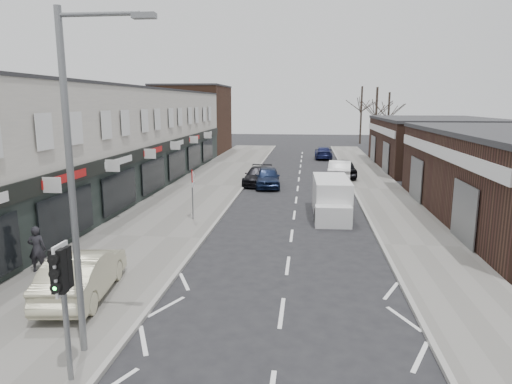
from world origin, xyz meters
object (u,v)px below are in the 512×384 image
(street_lamp, at_px, (77,168))
(pedestrian, at_px, (37,249))
(warning_sign, at_px, (193,180))
(parked_car_left_a, at_px, (268,177))
(parked_car_right_a, at_px, (340,170))
(sedan_on_pavement, at_px, (83,274))
(white_van, at_px, (331,198))
(traffic_light, at_px, (62,281))
(parked_car_left_b, at_px, (258,176))
(parked_car_right_c, at_px, (323,153))
(parked_car_right_b, at_px, (342,168))

(street_lamp, distance_m, pedestrian, 7.46)
(street_lamp, xyz_separation_m, warning_sign, (-0.63, 12.80, -2.42))
(pedestrian, distance_m, parked_car_left_a, 19.44)
(pedestrian, xyz_separation_m, parked_car_right_a, (12.12, 22.02, -0.16))
(sedan_on_pavement, bearing_deg, pedestrian, -42.09)
(white_van, distance_m, parked_car_left_a, 9.20)
(traffic_light, relative_size, parked_car_right_a, 0.64)
(warning_sign, xyz_separation_m, sedan_on_pavement, (-1.07, -9.76, -1.35))
(traffic_light, bearing_deg, sedan_on_pavement, 113.23)
(warning_sign, bearing_deg, traffic_light, -86.90)
(pedestrian, height_order, parked_car_left_a, pedestrian)
(parked_car_left_b, bearing_deg, parked_car_right_c, 75.19)
(parked_car_left_b, xyz_separation_m, parked_car_right_a, (6.31, 2.73, 0.14))
(pedestrian, bearing_deg, parked_car_left_b, -117.79)
(traffic_light, distance_m, parked_car_left_b, 25.45)
(sedan_on_pavement, bearing_deg, white_van, -132.27)
(parked_car_left_b, distance_m, parked_car_right_a, 6.87)
(street_lamp, xyz_separation_m, parked_car_left_b, (1.48, 24.13, -3.96))
(traffic_light, distance_m, pedestrian, 7.67)
(street_lamp, distance_m, warning_sign, 13.04)
(parked_car_left_a, bearing_deg, street_lamp, -100.88)
(traffic_light, relative_size, street_lamp, 0.39)
(white_van, relative_size, parked_car_left_b, 1.17)
(traffic_light, distance_m, street_lamp, 2.52)
(warning_sign, distance_m, pedestrian, 8.86)
(parked_car_left_b, distance_m, parked_car_right_c, 17.81)
(traffic_light, height_order, parked_car_right_a, traffic_light)
(parked_car_right_b, bearing_deg, warning_sign, 55.25)
(sedan_on_pavement, height_order, parked_car_right_a, parked_car_right_a)
(street_lamp, relative_size, parked_car_left_b, 1.77)
(parked_car_right_b, distance_m, parked_car_right_c, 13.25)
(warning_sign, relative_size, parked_car_right_b, 0.56)
(parked_car_right_c, bearing_deg, parked_car_right_a, 93.48)
(parked_car_right_b, bearing_deg, parked_car_right_a, 71.90)
(warning_sign, height_order, parked_car_right_a, warning_sign)
(white_van, height_order, parked_car_right_c, white_van)
(parked_car_left_b, relative_size, parked_car_right_b, 0.94)
(parked_car_right_a, bearing_deg, parked_car_left_a, 40.37)
(sedan_on_pavement, distance_m, parked_car_right_b, 26.68)
(street_lamp, distance_m, white_van, 16.70)
(white_van, height_order, parked_car_right_a, white_van)
(traffic_light, relative_size, parked_car_right_b, 0.65)
(warning_sign, relative_size, pedestrian, 1.60)
(parked_car_left_a, bearing_deg, parked_car_right_b, 34.80)
(warning_sign, height_order, parked_car_left_b, warning_sign)
(parked_car_left_a, bearing_deg, warning_sign, -111.15)
(parked_car_left_b, bearing_deg, traffic_light, -90.05)
(parked_car_left_a, bearing_deg, traffic_light, -100.31)
(traffic_light, distance_m, parked_car_right_a, 29.15)
(parked_car_left_a, bearing_deg, pedestrian, -115.18)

